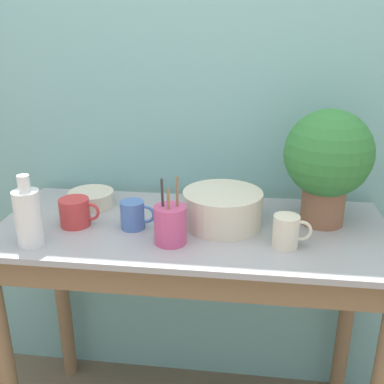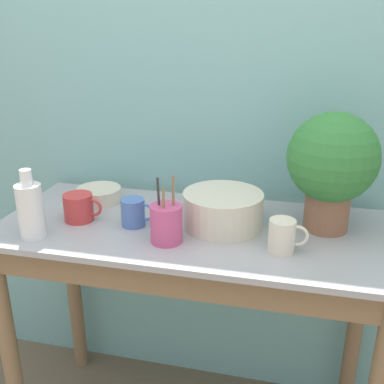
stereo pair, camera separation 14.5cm
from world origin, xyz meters
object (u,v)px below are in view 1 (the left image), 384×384
object	(u,v)px
mug_blue	(133,215)
mug_red	(75,212)
bowl_wash_large	(222,208)
mug_cream	(287,231)
potted_plant	(328,159)
utensil_cup	(170,224)
bottle_tall	(28,216)
bowl_small_cream	(91,198)

from	to	relation	value
mug_blue	mug_red	bearing A→B (deg)	-179.49
bowl_wash_large	mug_red	distance (m)	0.49
mug_cream	potted_plant	bearing A→B (deg)	55.83
mug_cream	utensil_cup	xyz separation A→B (m)	(-0.35, -0.02, 0.01)
potted_plant	mug_red	xyz separation A→B (m)	(-0.81, -0.12, -0.18)
potted_plant	mug_cream	bearing A→B (deg)	-124.17
bottle_tall	mug_blue	size ratio (longest dim) A/B	1.94
bottle_tall	bowl_small_cream	bearing A→B (deg)	76.65
mug_red	bowl_small_cream	xyz separation A→B (m)	(-0.01, 0.18, -0.02)
mug_blue	mug_cream	bearing A→B (deg)	-8.17
mug_red	utensil_cup	size ratio (longest dim) A/B	0.64
bottle_tall	utensil_cup	size ratio (longest dim) A/B	1.04
bottle_tall	potted_plant	bearing A→B (deg)	16.95
potted_plant	bowl_wash_large	bearing A→B (deg)	-170.38
bowl_wash_large	mug_blue	bearing A→B (deg)	-167.08
bowl_wash_large	bowl_small_cream	xyz separation A→B (m)	(-0.49, 0.11, -0.03)
utensil_cup	bowl_small_cream	bearing A→B (deg)	142.62
potted_plant	bowl_wash_large	world-z (taller)	potted_plant
mug_cream	bowl_small_cream	size ratio (longest dim) A/B	0.70
mug_cream	mug_red	bearing A→B (deg)	174.30
potted_plant	mug_red	world-z (taller)	potted_plant
bottle_tall	utensil_cup	world-z (taller)	bottle_tall
bowl_wash_large	bottle_tall	bearing A→B (deg)	-159.01
mug_cream	bowl_small_cream	distance (m)	0.73
bottle_tall	mug_blue	bearing A→B (deg)	28.43
potted_plant	mug_blue	size ratio (longest dim) A/B	3.36
bottle_tall	mug_cream	xyz separation A→B (m)	(0.77, 0.08, -0.04)
bottle_tall	bowl_small_cream	size ratio (longest dim) A/B	1.34
utensil_cup	mug_cream	bearing A→B (deg)	2.77
potted_plant	bottle_tall	world-z (taller)	potted_plant
bottle_tall	mug_cream	bearing A→B (deg)	6.08
mug_blue	utensil_cup	xyz separation A→B (m)	(0.14, -0.09, 0.01)
mug_red	utensil_cup	bearing A→B (deg)	-14.32
bowl_wash_large	bottle_tall	distance (m)	0.61
potted_plant	mug_red	bearing A→B (deg)	-171.36
bowl_small_cream	bottle_tall	bearing A→B (deg)	-103.35
bottle_tall	mug_red	distance (m)	0.18
mug_red	bottle_tall	bearing A→B (deg)	-119.29
mug_cream	bowl_small_cream	xyz separation A→B (m)	(-0.69, 0.24, -0.02)
bowl_wash_large	utensil_cup	world-z (taller)	utensil_cup
bowl_wash_large	mug_red	bearing A→B (deg)	-172.04
potted_plant	bowl_small_cream	distance (m)	0.85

